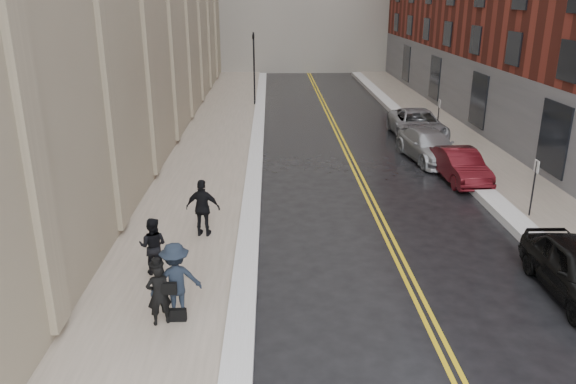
{
  "coord_description": "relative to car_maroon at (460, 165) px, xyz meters",
  "views": [
    {
      "loc": [
        -1.41,
        -10.6,
        7.72
      ],
      "look_at": [
        -0.89,
        6.69,
        1.6
      ],
      "focal_mm": 35.0,
      "sensor_mm": 36.0,
      "label": 1
    }
  ],
  "objects": [
    {
      "name": "sidewalk_right",
      "position": [
        2.23,
        3.52,
        -0.62
      ],
      "size": [
        3.0,
        64.0,
        0.15
      ],
      "primitive_type": "cube",
      "color": "gray",
      "rests_on": "ground"
    },
    {
      "name": "car_maroon",
      "position": [
        0.0,
        0.0,
        0.0
      ],
      "size": [
        1.7,
        4.29,
        1.39
      ],
      "primitive_type": "imported",
      "rotation": [
        0.0,
        0.0,
        0.06
      ],
      "color": "#4A0D13",
      "rests_on": "ground"
    },
    {
      "name": "sidewalk_left",
      "position": [
        -11.27,
        3.52,
        -0.62
      ],
      "size": [
        4.0,
        64.0,
        0.15
      ],
      "primitive_type": "cube",
      "color": "gray",
      "rests_on": "ground"
    },
    {
      "name": "parking_sign_far",
      "position": [
        1.13,
        7.52,
        0.66
      ],
      "size": [
        0.06,
        0.35,
        2.23
      ],
      "color": "black",
      "rests_on": "ground"
    },
    {
      "name": "pedestrian_c",
      "position": [
        -10.43,
        -5.91,
        0.42
      ],
      "size": [
        1.19,
        0.63,
        1.93
      ],
      "primitive_type": "imported",
      "rotation": [
        0.0,
        0.0,
        2.99
      ],
      "color": "black",
      "rests_on": "sidewalk_left"
    },
    {
      "name": "snow_ridge_right",
      "position": [
        0.38,
        3.52,
        -0.54
      ],
      "size": [
        0.85,
        60.8,
        0.3
      ],
      "primitive_type": "cube",
      "color": "white",
      "rests_on": "ground"
    },
    {
      "name": "pedestrian_main",
      "position": [
        -10.91,
        -11.19,
        0.25
      ],
      "size": [
        0.68,
        0.57,
        1.6
      ],
      "primitive_type": "imported",
      "rotation": [
        0.0,
        0.0,
        3.52
      ],
      "color": "black",
      "rests_on": "sidewalk_left"
    },
    {
      "name": "traffic_signal",
      "position": [
        -9.37,
        17.52,
        2.39
      ],
      "size": [
        0.18,
        0.15,
        5.2
      ],
      "color": "black",
      "rests_on": "ground"
    },
    {
      "name": "parking_sign_near",
      "position": [
        1.13,
        -4.48,
        0.66
      ],
      "size": [
        0.06,
        0.35,
        2.23
      ],
      "color": "black",
      "rests_on": "ground"
    },
    {
      "name": "pedestrian_a",
      "position": [
        -11.56,
        -8.53,
        0.3
      ],
      "size": [
        0.88,
        0.72,
        1.68
      ],
      "primitive_type": "imported",
      "rotation": [
        0.0,
        0.0,
        3.03
      ],
      "color": "black",
      "rests_on": "sidewalk_left"
    },
    {
      "name": "ground",
      "position": [
        -6.77,
        -12.48,
        -0.69
      ],
      "size": [
        160.0,
        160.0,
        0.0
      ],
      "primitive_type": "plane",
      "color": "black",
      "rests_on": "ground"
    },
    {
      "name": "snow_ridge_left",
      "position": [
        -8.97,
        3.52,
        -0.56
      ],
      "size": [
        0.7,
        60.8,
        0.26
      ],
      "primitive_type": "cube",
      "color": "white",
      "rests_on": "ground"
    },
    {
      "name": "lane_stripe_a",
      "position": [
        -4.39,
        3.52,
        -0.69
      ],
      "size": [
        0.12,
        64.0,
        0.01
      ],
      "primitive_type": "cube",
      "color": "gold",
      "rests_on": "ground"
    },
    {
      "name": "car_silver_near",
      "position": [
        -0.49,
        3.22,
        0.03
      ],
      "size": [
        2.71,
        5.25,
        1.45
      ],
      "primitive_type": "imported",
      "rotation": [
        0.0,
        0.0,
        0.14
      ],
      "color": "#96999D",
      "rests_on": "ground"
    },
    {
      "name": "pedestrian_b",
      "position": [
        -10.54,
        -10.82,
        0.43
      ],
      "size": [
        1.41,
        1.06,
        1.94
      ],
      "primitive_type": "imported",
      "rotation": [
        0.0,
        0.0,
        3.44
      ],
      "color": "#19212E",
      "rests_on": "sidewalk_left"
    },
    {
      "name": "lane_stripe_b",
      "position": [
        -4.15,
        3.52,
        -0.69
      ],
      "size": [
        0.12,
        64.0,
        0.01
      ],
      "primitive_type": "cube",
      "color": "gold",
      "rests_on": "ground"
    },
    {
      "name": "car_silver_far",
      "position": [
        0.03,
        7.64,
        0.1
      ],
      "size": [
        2.81,
        5.79,
        1.59
      ],
      "primitive_type": "imported",
      "rotation": [
        0.0,
        0.0,
        -0.03
      ],
      "color": "#9A9BA2",
      "rests_on": "ground"
    }
  ]
}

